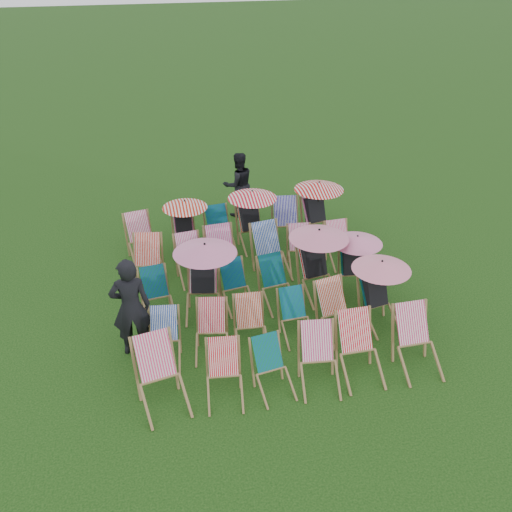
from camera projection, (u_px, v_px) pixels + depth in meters
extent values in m
plane|color=black|center=(260.00, 306.00, 10.93)|extent=(100.00, 100.00, 0.00)
cube|color=#FB3271|center=(154.00, 356.00, 8.57)|extent=(0.61, 0.50, 0.64)
cube|color=red|center=(223.00, 357.00, 8.73)|extent=(0.49, 0.38, 0.54)
cube|color=#0A722E|center=(267.00, 352.00, 8.86)|extent=(0.48, 0.39, 0.51)
cube|color=#E92E75|center=(317.00, 341.00, 8.98)|extent=(0.53, 0.41, 0.58)
cube|color=red|center=(355.00, 330.00, 9.16)|extent=(0.52, 0.38, 0.62)
cube|color=#E52D69|center=(412.00, 323.00, 9.31)|extent=(0.53, 0.39, 0.62)
cube|color=#072A9D|center=(164.00, 323.00, 9.49)|extent=(0.48, 0.38, 0.52)
cube|color=red|center=(212.00, 315.00, 9.66)|extent=(0.51, 0.41, 0.54)
cube|color=red|center=(249.00, 310.00, 9.79)|extent=(0.47, 0.36, 0.53)
cube|color=#0B7545|center=(292.00, 303.00, 10.03)|extent=(0.45, 0.34, 0.51)
cube|color=red|center=(331.00, 296.00, 10.07)|extent=(0.55, 0.45, 0.58)
cube|color=#096439|center=(373.00, 290.00, 10.31)|extent=(0.51, 0.42, 0.54)
cube|color=black|center=(374.00, 291.00, 10.28)|extent=(0.45, 0.46, 0.57)
sphere|color=tan|center=(373.00, 275.00, 10.20)|extent=(0.20, 0.20, 0.20)
cylinder|color=black|center=(380.00, 280.00, 10.14)|extent=(0.03, 0.03, 0.67)
cone|color=pink|center=(382.00, 265.00, 9.99)|extent=(1.05, 1.05, 0.16)
cube|color=#096620|center=(154.00, 282.00, 10.56)|extent=(0.49, 0.39, 0.54)
cube|color=#FF3374|center=(203.00, 275.00, 10.62)|extent=(0.57, 0.47, 0.61)
cube|color=black|center=(203.00, 276.00, 10.58)|extent=(0.50, 0.52, 0.63)
sphere|color=tan|center=(203.00, 258.00, 10.50)|extent=(0.22, 0.22, 0.22)
cylinder|color=black|center=(206.00, 265.00, 10.40)|extent=(0.03, 0.03, 0.74)
cone|color=pink|center=(205.00, 249.00, 10.23)|extent=(1.17, 1.17, 0.18)
cube|color=#09653F|center=(232.00, 273.00, 10.85)|extent=(0.49, 0.39, 0.52)
cube|color=#096330|center=(272.00, 270.00, 10.89)|extent=(0.52, 0.42, 0.56)
cube|color=red|center=(312.00, 260.00, 11.12)|extent=(0.55, 0.44, 0.59)
cube|color=black|center=(314.00, 261.00, 11.08)|extent=(0.48, 0.49, 0.62)
sphere|color=tan|center=(312.00, 244.00, 11.00)|extent=(0.22, 0.22, 0.22)
cylinder|color=black|center=(318.00, 249.00, 10.93)|extent=(0.03, 0.03, 0.73)
cone|color=pink|center=(319.00, 234.00, 10.77)|extent=(1.15, 1.15, 0.18)
cube|color=#0A6E3D|center=(351.00, 261.00, 11.28)|extent=(0.47, 0.37, 0.51)
cube|color=black|center=(352.00, 262.00, 11.24)|extent=(0.40, 0.41, 0.53)
sphere|color=tan|center=(352.00, 247.00, 11.18)|extent=(0.19, 0.19, 0.19)
cylinder|color=black|center=(356.00, 252.00, 11.10)|extent=(0.03, 0.03, 0.62)
cone|color=pink|center=(357.00, 240.00, 10.96)|extent=(0.98, 0.98, 0.15)
cube|color=red|center=(147.00, 249.00, 11.49)|extent=(0.56, 0.45, 0.60)
cube|color=#DA2B7D|center=(188.00, 247.00, 11.67)|extent=(0.50, 0.39, 0.55)
cube|color=#EF2F93|center=(220.00, 241.00, 11.73)|extent=(0.55, 0.42, 0.62)
cube|color=#072E9E|center=(266.00, 238.00, 11.84)|extent=(0.58, 0.46, 0.63)
cube|color=#D62A76|center=(299.00, 237.00, 12.13)|extent=(0.47, 0.37, 0.52)
cube|color=#F8317A|center=(337.00, 233.00, 12.24)|extent=(0.46, 0.35, 0.53)
cube|color=#CA2862|center=(138.00, 226.00, 12.41)|extent=(0.55, 0.45, 0.58)
cube|color=#CD296F|center=(183.00, 224.00, 12.66)|extent=(0.43, 0.32, 0.51)
cube|color=black|center=(184.00, 225.00, 12.62)|extent=(0.36, 0.37, 0.54)
sphere|color=tan|center=(182.00, 212.00, 12.55)|extent=(0.19, 0.19, 0.19)
cylinder|color=black|center=(186.00, 216.00, 12.48)|extent=(0.03, 0.03, 0.63)
cone|color=red|center=(185.00, 204.00, 12.34)|extent=(0.98, 0.98, 0.15)
cube|color=#096434|center=(217.00, 219.00, 12.76)|extent=(0.51, 0.40, 0.57)
cube|color=red|center=(249.00, 217.00, 12.84)|extent=(0.51, 0.40, 0.57)
cube|color=black|center=(249.00, 218.00, 12.80)|extent=(0.44, 0.45, 0.59)
sphere|color=tan|center=(248.00, 204.00, 12.73)|extent=(0.21, 0.21, 0.21)
cylinder|color=black|center=(252.00, 208.00, 12.66)|extent=(0.03, 0.03, 0.69)
cone|color=red|center=(252.00, 195.00, 12.50)|extent=(1.09, 1.09, 0.17)
cube|color=#0C079C|center=(285.00, 211.00, 12.98)|extent=(0.56, 0.44, 0.62)
cube|color=#F93199|center=(313.00, 209.00, 13.17)|extent=(0.55, 0.44, 0.58)
cube|color=black|center=(314.00, 210.00, 13.13)|extent=(0.48, 0.49, 0.61)
sphere|color=tan|center=(313.00, 195.00, 13.05)|extent=(0.21, 0.21, 0.21)
cylinder|color=black|center=(318.00, 199.00, 12.98)|extent=(0.03, 0.03, 0.71)
cone|color=#BC0A09|center=(319.00, 186.00, 12.82)|extent=(1.12, 1.12, 0.17)
imported|color=black|center=(131.00, 307.00, 9.33)|extent=(0.67, 0.45, 1.81)
imported|color=black|center=(238.00, 184.00, 13.99)|extent=(0.89, 0.75, 1.63)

